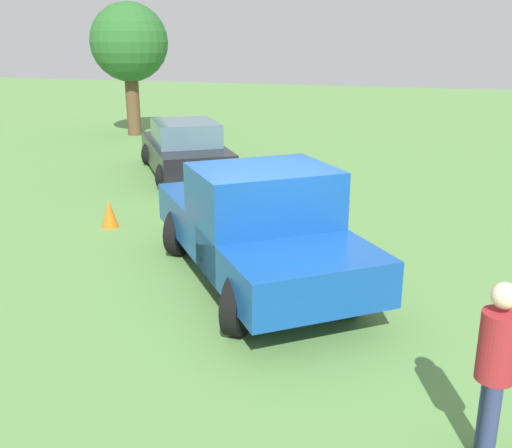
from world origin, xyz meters
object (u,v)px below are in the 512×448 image
Objects in this scene: pickup_truck at (259,223)px; tree_far_center at (129,44)px; sedan_far at (185,150)px; traffic_cone at (110,214)px; person_bystander at (495,364)px.

tree_far_center is at bearing -2.81° from pickup_truck.
sedan_far is 0.99× the size of tree_far_center.
pickup_truck is 8.97× the size of traffic_cone.
traffic_cone is (-10.52, -5.53, -3.11)m from tree_far_center.
tree_far_center is 8.87× the size of traffic_cone.
sedan_far is 7.96m from tree_far_center.
tree_far_center reaches higher than sedan_far.
traffic_cone is (-4.83, -0.66, -0.40)m from sedan_far.
pickup_truck is 1.01× the size of tree_far_center.
pickup_truck is at bearing -143.00° from tree_far_center.
traffic_cone is (1.68, 3.66, -0.67)m from pickup_truck.
person_bystander reaches higher than sedan_far.
pickup_truck is 4.08m from traffic_cone.
person_bystander is 0.35× the size of tree_far_center.
traffic_cone is at bearing 152.13° from sedan_far.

